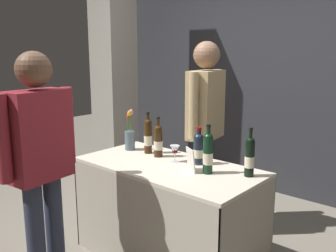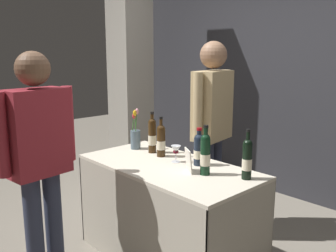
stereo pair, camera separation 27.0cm
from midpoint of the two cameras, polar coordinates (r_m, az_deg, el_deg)
name	(u,v)px [view 2 (the right image)]	position (r m, az deg, el deg)	size (l,w,h in m)	color
back_partition	(299,70)	(4.25, 21.56, 8.08)	(5.51, 0.12, 2.83)	#2D2D33
concrete_pillar	(130,54)	(4.60, -4.28, 11.08)	(0.41, 0.41, 3.16)	gray
tasting_table	(168,195)	(2.86, 2.75, -10.80)	(1.41, 0.71, 0.77)	beige
featured_wine_bottle	(161,140)	(2.96, 1.52, -2.26)	(0.07, 0.07, 0.33)	#38230F
display_bottle_0	(199,149)	(2.76, 7.66, -3.59)	(0.08, 0.08, 0.29)	#192333
display_bottle_1	(205,154)	(2.55, 8.88, -4.32)	(0.07, 0.07, 0.35)	black
display_bottle_2	(247,159)	(2.52, 15.28, -4.97)	(0.07, 0.07, 0.34)	black
display_bottle_3	(152,135)	(3.07, 0.03, -1.46)	(0.07, 0.07, 0.35)	#38230F
wine_glass_near_vendor	(176,150)	(2.82, 3.97, -3.84)	(0.08, 0.08, 0.13)	silver
flower_vase	(135,136)	(3.20, -2.70, -1.67)	(0.09, 0.09, 0.36)	slate
brochure_stand	(189,161)	(2.60, 6.21, -5.43)	(0.13, 0.01, 0.17)	silver
vendor_presenter	(212,120)	(3.26, 9.24, 0.90)	(0.27, 0.54, 1.70)	#2D3347
taster_foreground_right	(39,152)	(2.52, -16.68, -3.89)	(0.25, 0.55, 1.62)	#2D3347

